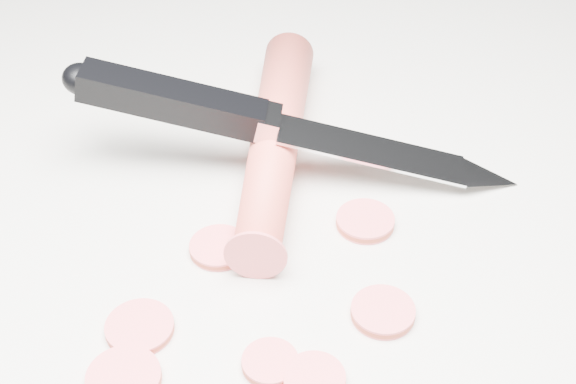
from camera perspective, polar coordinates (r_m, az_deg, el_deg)
ground at (r=0.48m, az=-4.08°, el=-4.87°), size 2.40×2.40×0.00m
carrot at (r=0.54m, az=-0.91°, el=3.78°), size 0.15×0.20×0.03m
carrot_slice_0 at (r=0.45m, az=-10.51°, el=-9.45°), size 0.04×0.04×0.01m
carrot_slice_1 at (r=0.43m, az=-1.28°, el=-12.04°), size 0.03×0.03×0.01m
carrot_slice_2 at (r=0.49m, az=-4.95°, el=-3.96°), size 0.04×0.04×0.01m
carrot_slice_3 at (r=0.45m, az=6.76°, el=-8.46°), size 0.04×0.04×0.01m
carrot_slice_4 at (r=0.50m, az=5.52°, el=-2.08°), size 0.04×0.04×0.01m
carrot_slice_5 at (r=0.43m, az=-11.61°, el=-12.85°), size 0.04×0.04×0.01m
carrot_slice_6 at (r=0.42m, az=1.88°, el=-13.18°), size 0.03×0.03×0.01m
kitchen_knife at (r=0.52m, az=0.48°, el=4.88°), size 0.26×0.20×0.08m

